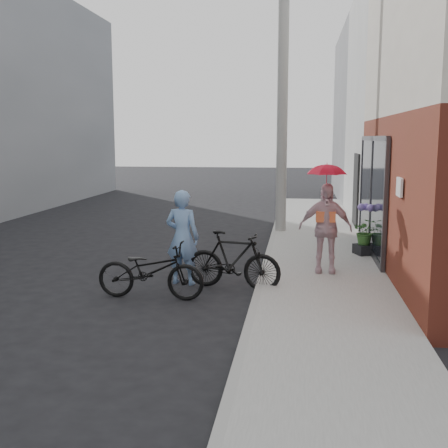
% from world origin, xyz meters
% --- Properties ---
extents(ground, '(80.00, 80.00, 0.00)m').
position_xyz_m(ground, '(0.00, 0.00, 0.00)').
color(ground, black).
rests_on(ground, ground).
extents(sidewalk, '(2.20, 24.00, 0.12)m').
position_xyz_m(sidewalk, '(2.10, 2.00, 0.06)').
color(sidewalk, '#979792').
rests_on(sidewalk, ground).
extents(curb, '(0.12, 24.00, 0.12)m').
position_xyz_m(curb, '(0.94, 2.00, 0.06)').
color(curb, '#9E9E99').
rests_on(curb, ground).
extents(east_building_far, '(8.00, 8.00, 7.00)m').
position_xyz_m(east_building_far, '(7.20, 16.00, 3.50)').
color(east_building_far, slate).
rests_on(east_building_far, ground).
extents(utility_pole, '(0.28, 0.28, 7.00)m').
position_xyz_m(utility_pole, '(1.10, 6.00, 3.50)').
color(utility_pole, '#9E9E99').
rests_on(utility_pole, ground).
extents(officer, '(0.68, 0.50, 1.69)m').
position_xyz_m(officer, '(-0.46, 0.62, 0.85)').
color(officer, '#7097C8').
rests_on(officer, ground).
extents(bike_left, '(1.79, 0.68, 0.93)m').
position_xyz_m(bike_left, '(-0.78, -0.37, 0.47)').
color(bike_left, black).
rests_on(bike_left, ground).
extents(bike_right, '(1.75, 0.78, 1.01)m').
position_xyz_m(bike_right, '(0.48, 0.40, 0.51)').
color(bike_right, black).
rests_on(bike_right, ground).
extents(kimono_woman, '(0.98, 0.42, 1.65)m').
position_xyz_m(kimono_woman, '(2.07, 1.37, 0.95)').
color(kimono_woman, beige).
rests_on(kimono_woman, sidewalk).
extents(parasol, '(0.71, 0.71, 0.63)m').
position_xyz_m(parasol, '(2.07, 1.37, 2.09)').
color(parasol, red).
rests_on(parasol, kimono_woman).
extents(planter, '(0.52, 0.52, 0.21)m').
position_xyz_m(planter, '(3.00, 3.10, 0.22)').
color(planter, black).
rests_on(planter, sidewalk).
extents(potted_plant, '(0.52, 0.45, 0.57)m').
position_xyz_m(potted_plant, '(3.00, 3.10, 0.61)').
color(potted_plant, '#386C2B').
rests_on(potted_plant, planter).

